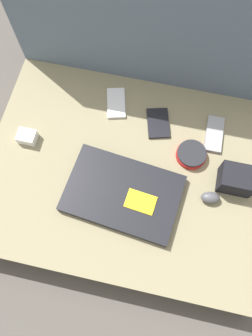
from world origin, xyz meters
The scene contains 11 objects.
ground_plane centered at (0.00, 0.00, 0.00)m, with size 8.00×8.00×0.00m, color #4C4742.
couch_seat centered at (0.00, 0.00, 0.06)m, with size 0.91×0.69×0.13m.
couch_backrest centered at (0.00, 0.45, 0.28)m, with size 0.91×0.20×0.56m.
laptop centered at (0.01, -0.08, 0.14)m, with size 0.37×0.26×0.03m.
computer_mouse centered at (0.27, -0.04, 0.14)m, with size 0.06×0.05×0.03m.
speaker_puck centered at (0.20, 0.09, 0.14)m, with size 0.10×0.10×0.03m.
phone_silver centered at (0.07, 0.19, 0.13)m, with size 0.10×0.13×0.01m.
phone_black centered at (0.26, 0.19, 0.13)m, with size 0.06×0.13×0.01m.
phone_small centered at (-0.09, 0.23, 0.13)m, with size 0.09×0.13×0.01m.
camera_pouch centered at (0.34, 0.03, 0.17)m, with size 0.10×0.08×0.08m.
charger_brick centered at (-0.34, 0.04, 0.14)m, with size 0.06×0.05×0.03m.
Camera 1 is at (0.08, -0.35, 1.11)m, focal length 35.00 mm.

